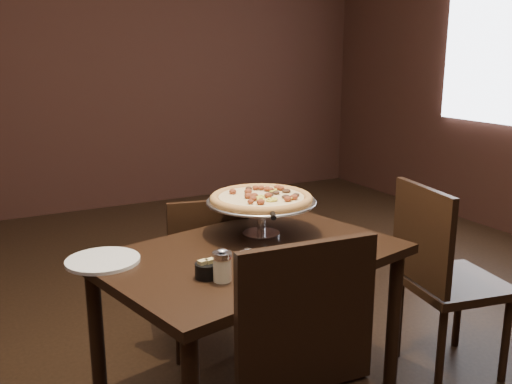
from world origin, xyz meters
name	(u,v)px	position (x,y,z in m)	size (l,w,h in m)	color
room	(265,74)	(0.06, 0.03, 1.40)	(6.04, 7.04, 2.84)	black
dining_table	(251,274)	(-0.03, -0.03, 0.63)	(1.29, 1.00, 0.72)	black
pizza_stand	(261,199)	(0.11, 0.13, 0.88)	(0.47, 0.47, 0.19)	silver
parmesan_shaker	(222,266)	(-0.25, -0.25, 0.78)	(0.07, 0.07, 0.12)	#F2E8BC
pepper_flake_shaker	(248,265)	(-0.17, -0.28, 0.77)	(0.06, 0.06, 0.11)	#99220D
packet_caddy	(207,270)	(-0.29, -0.19, 0.75)	(0.09, 0.09, 0.07)	black
napkin_stack	(345,250)	(0.30, -0.21, 0.73)	(0.14, 0.14, 0.02)	silver
plate_left	(103,260)	(-0.57, 0.12, 0.73)	(0.28, 0.28, 0.01)	silver
plate_near	(311,270)	(0.06, -0.32, 0.73)	(0.25, 0.25, 0.01)	silver
serving_spatula	(273,214)	(0.04, -0.08, 0.87)	(0.16, 0.16, 0.02)	silver
chair_far	(205,268)	(0.01, 0.53, 0.45)	(0.45, 0.45, 0.82)	black
chair_side	(442,273)	(0.89, -0.16, 0.50)	(0.50, 0.50, 0.91)	black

